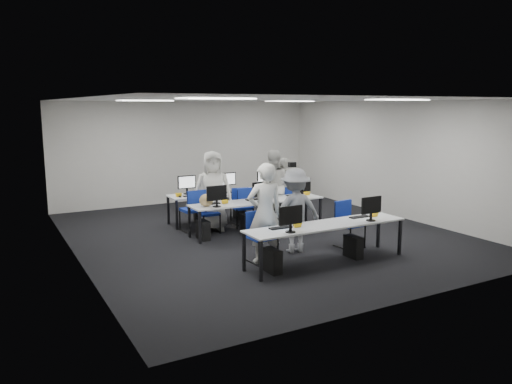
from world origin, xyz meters
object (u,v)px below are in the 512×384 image
chair_6 (242,212)px  student_2 (213,191)px  student_0 (265,213)px  student_1 (272,187)px  desk_front (326,227)px  chair_2 (209,221)px  chair_7 (286,209)px  chair_1 (349,233)px  chair_4 (292,211)px  desk_mid (258,203)px  student_3 (283,189)px  chair_3 (242,215)px  photographer (295,211)px  chair_0 (261,246)px  chair_5 (193,218)px

chair_6 → student_2: (-0.89, -0.25, 0.64)m
student_0 → student_1: bearing=-115.3°
desk_front → chair_2: (-1.00, 3.10, -0.40)m
chair_6 → chair_7: 1.19m
desk_front → chair_7: 3.58m
chair_1 → chair_4: 2.46m
chair_7 → student_0: (-2.21, -2.74, 0.65)m
desk_mid → student_2: 1.08m
chair_4 → chair_6: size_ratio=0.92×
student_3 → desk_front: bearing=-128.1°
chair_2 → chair_3: size_ratio=0.96×
chair_3 → chair_7: bearing=14.6°
chair_1 → photographer: 1.31m
chair_0 → chair_4: bearing=43.5°
student_1 → student_2: student_2 is taller
chair_4 → student_1: size_ratio=0.47×
chair_2 → chair_4: chair_2 is taller
chair_2 → student_0: 2.59m
student_1 → student_2: bearing=13.5°
student_0 → student_3: (2.19, 2.87, -0.14)m
desk_front → chair_0: 1.25m
chair_2 → student_3: (2.24, 0.36, 0.51)m
chair_3 → chair_5: (-1.22, 0.13, 0.02)m
chair_3 → student_1: bearing=12.7°
chair_1 → student_2: (-1.86, 2.65, 0.63)m
student_0 → chair_5: bearing=-75.9°
chair_7 → photographer: (-1.38, -2.48, 0.56)m
chair_5 → photographer: (1.14, -2.52, 0.52)m
chair_6 → photographer: size_ratio=0.55×
desk_mid → chair_1: 2.28m
desk_front → desk_mid: size_ratio=1.00×
chair_4 → chair_6: chair_6 is taller
student_0 → student_2: 2.67m
chair_1 → chair_5: 3.61m
desk_front → student_1: student_1 is taller
chair_4 → student_3: bearing=107.8°
student_1 → photographer: size_ratio=1.08×
chair_0 → student_3: 3.66m
student_0 → student_2: student_0 is taller
student_3 → photographer: (-1.36, -2.61, 0.05)m
chair_1 → chair_6: chair_1 is taller
desk_front → chair_6: 3.53m
chair_1 → chair_3: bearing=106.6°
chair_5 → chair_2: bearing=-49.9°
chair_1 → chair_7: 2.74m
chair_7 → chair_2: bearing=-156.7°
desk_mid → chair_1: chair_1 is taller
desk_mid → chair_4: bearing=20.5°
desk_front → chair_0: size_ratio=3.44×
chair_1 → chair_5: (-2.31, 2.77, 0.01)m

